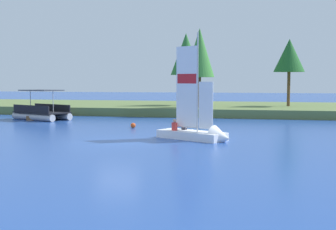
{
  "coord_description": "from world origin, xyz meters",
  "views": [
    {
      "loc": [
        7.71,
        -22.88,
        3.41
      ],
      "look_at": [
        1.88,
        4.57,
        1.2
      ],
      "focal_mm": 47.12,
      "sensor_mm": 36.0,
      "label": 1
    }
  ],
  "objects": [
    {
      "name": "channel_buoy",
      "position": [
        -1.28,
        7.37,
        0.18
      ],
      "size": [
        0.37,
        0.37,
        0.37
      ],
      "primitive_type": "sphere",
      "color": "#E54C19",
      "rests_on": "ground"
    },
    {
      "name": "shoreline_tree_midleft",
      "position": [
        1.89,
        19.03,
        6.01
      ],
      "size": [
        2.84,
        2.84,
        7.57
      ],
      "color": "brown",
      "rests_on": "shore_bank"
    },
    {
      "name": "pontoon_boat",
      "position": [
        -10.99,
        12.22,
        0.66
      ],
      "size": [
        5.68,
        4.32,
        2.6
      ],
      "rotation": [
        0.0,
        0.0,
        -0.42
      ],
      "color": "#B2B2B7",
      "rests_on": "ground"
    },
    {
      "name": "shore_bank",
      "position": [
        0.0,
        24.45,
        0.4
      ],
      "size": [
        80.0,
        15.56,
        0.8
      ],
      "primitive_type": "cube",
      "color": "#5B703D",
      "rests_on": "ground"
    },
    {
      "name": "sailboat",
      "position": [
        4.42,
        1.98,
        0.42
      ],
      "size": [
        4.78,
        3.45,
        6.57
      ],
      "rotation": [
        0.0,
        0.0,
        -0.49
      ],
      "color": "white",
      "rests_on": "ground"
    },
    {
      "name": "wooden_dock",
      "position": [
        -11.12,
        14.16,
        0.19
      ],
      "size": [
        1.53,
        6.02,
        0.38
      ],
      "primitive_type": "cube",
      "color": "brown",
      "rests_on": "ground"
    },
    {
      "name": "shoreline_tree_left",
      "position": [
        -0.1,
        23.0,
        6.13
      ],
      "size": [
        3.21,
        3.21,
        7.55
      ],
      "color": "brown",
      "rests_on": "shore_bank"
    },
    {
      "name": "ground_plane",
      "position": [
        0.0,
        0.0,
        0.0
      ],
      "size": [
        200.0,
        200.0,
        0.0
      ],
      "primitive_type": "plane",
      "color": "#234793"
    },
    {
      "name": "shoreline_tree_centre",
      "position": [
        10.4,
        23.42,
        5.89
      ],
      "size": [
        3.1,
        3.1,
        6.79
      ],
      "color": "brown",
      "rests_on": "shore_bank"
    }
  ]
}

